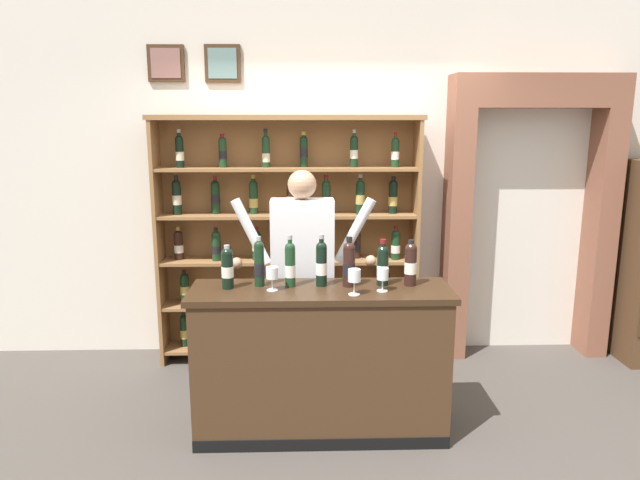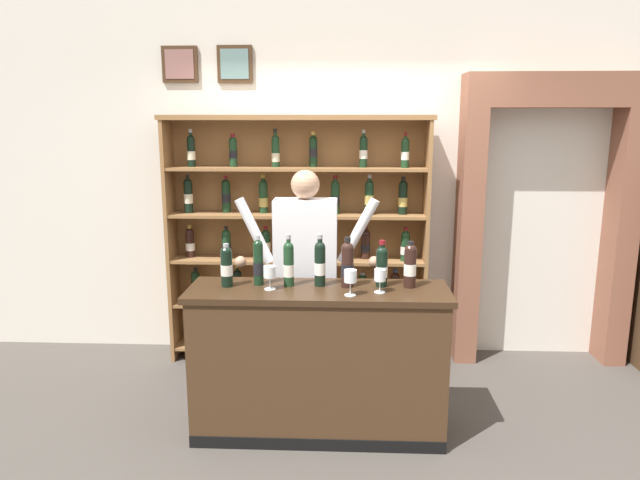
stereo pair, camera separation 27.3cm
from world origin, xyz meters
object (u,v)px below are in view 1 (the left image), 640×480
(tasting_bottle_rosso, at_px, (290,264))
(wine_glass_spare, at_px, (272,274))
(wine_glass_left, at_px, (383,275))
(tasting_bottle_riserva, at_px, (259,263))
(wine_shelf, at_px, (288,234))
(tasting_bottle_prosecco, at_px, (349,263))
(tasting_bottle_vin_santo, at_px, (383,264))
(tasting_counter, at_px, (321,362))
(shopkeeper, at_px, (303,260))
(tasting_bottle_grappa, at_px, (321,263))
(tasting_bottle_brunello, at_px, (227,267))
(wine_glass_center, at_px, (354,277))
(tasting_bottle_super_tuscan, at_px, (411,263))

(tasting_bottle_rosso, relative_size, wine_glass_spare, 2.22)
(wine_glass_left, bearing_deg, tasting_bottle_riserva, 169.61)
(wine_shelf, distance_m, tasting_bottle_prosecco, 1.25)
(tasting_bottle_rosso, xyz_separation_m, tasting_bottle_vin_santo, (0.59, 0.01, -0.01))
(tasting_counter, height_order, tasting_bottle_rosso, tasting_bottle_rosso)
(tasting_bottle_vin_santo, bearing_deg, wine_glass_spare, -171.65)
(tasting_bottle_riserva, relative_size, wine_glass_spare, 2.14)
(shopkeeper, xyz_separation_m, tasting_bottle_grappa, (0.12, -0.42, 0.08))
(tasting_bottle_brunello, relative_size, tasting_bottle_vin_santo, 0.93)
(shopkeeper, height_order, wine_glass_left, shopkeeper)
(tasting_bottle_rosso, height_order, wine_glass_left, tasting_bottle_rosso)
(shopkeeper, bearing_deg, tasting_bottle_vin_santo, -38.90)
(tasting_bottle_riserva, relative_size, wine_glass_center, 2.01)
(tasting_bottle_brunello, relative_size, wine_glass_left, 1.88)
(tasting_bottle_rosso, height_order, tasting_bottle_vin_santo, tasting_bottle_rosso)
(tasting_bottle_brunello, distance_m, tasting_bottle_grappa, 0.59)
(tasting_bottle_brunello, height_order, tasting_bottle_grappa, tasting_bottle_grappa)
(shopkeeper, relative_size, tasting_bottle_rosso, 5.03)
(tasting_bottle_riserva, distance_m, wine_glass_left, 0.78)
(tasting_bottle_vin_santo, relative_size, tasting_bottle_super_tuscan, 1.01)
(tasting_counter, distance_m, tasting_bottle_riserva, 0.75)
(shopkeeper, height_order, tasting_bottle_riserva, shopkeeper)
(tasting_counter, relative_size, wine_glass_spare, 10.95)
(shopkeeper, bearing_deg, tasting_counter, -76.89)
(shopkeeper, height_order, wine_glass_center, shopkeeper)
(wine_shelf, relative_size, tasting_bottle_riserva, 6.78)
(tasting_bottle_riserva, xyz_separation_m, wine_glass_left, (0.77, -0.14, -0.05))
(tasting_bottle_brunello, height_order, wine_glass_spare, tasting_bottle_brunello)
(tasting_counter, bearing_deg, tasting_bottle_vin_santo, 10.56)
(wine_glass_spare, bearing_deg, tasting_bottle_brunello, 168.55)
(tasting_bottle_prosecco, bearing_deg, tasting_bottle_grappa, 174.96)
(tasting_bottle_rosso, bearing_deg, wine_shelf, 92.11)
(tasting_bottle_rosso, distance_m, tasting_bottle_grappa, 0.20)
(tasting_counter, xyz_separation_m, shopkeeper, (-0.11, 0.49, 0.56))
(tasting_counter, bearing_deg, shopkeeper, 103.11)
(tasting_bottle_riserva, relative_size, tasting_bottle_grappa, 0.96)
(tasting_bottle_grappa, xyz_separation_m, tasting_bottle_prosecco, (0.17, -0.02, -0.00))
(tasting_bottle_brunello, relative_size, tasting_bottle_riserva, 0.86)
(tasting_bottle_grappa, relative_size, wine_glass_spare, 2.23)
(tasting_bottle_grappa, bearing_deg, tasting_bottle_riserva, 178.92)
(tasting_bottle_riserva, bearing_deg, shopkeeper, 56.18)
(shopkeeper, relative_size, tasting_bottle_vin_santo, 5.62)
(shopkeeper, relative_size, tasting_bottle_brunello, 6.04)
(wine_glass_left, distance_m, wine_glass_center, 0.19)
(wine_glass_spare, bearing_deg, wine_shelf, 86.94)
(tasting_bottle_brunello, bearing_deg, shopkeeper, 44.34)
(tasting_bottle_prosecco, bearing_deg, tasting_bottle_riserva, 177.70)
(tasting_bottle_brunello, bearing_deg, tasting_bottle_grappa, 4.05)
(wine_shelf, relative_size, tasting_bottle_prosecco, 6.81)
(tasting_bottle_vin_santo, bearing_deg, wine_glass_center, -134.12)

